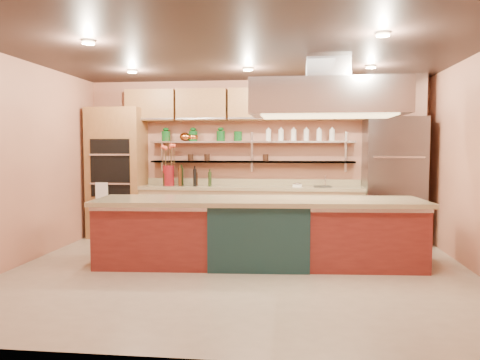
# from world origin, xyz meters

# --- Properties ---
(floor) EXTENTS (6.00, 5.00, 0.02)m
(floor) POSITION_xyz_m (0.00, 0.00, -0.01)
(floor) COLOR tan
(floor) RESTS_ON ground
(ceiling) EXTENTS (6.00, 5.00, 0.02)m
(ceiling) POSITION_xyz_m (0.00, 0.00, 2.80)
(ceiling) COLOR black
(ceiling) RESTS_ON wall_back
(wall_back) EXTENTS (6.00, 0.04, 2.80)m
(wall_back) POSITION_xyz_m (0.00, 2.50, 1.40)
(wall_back) COLOR #B06F53
(wall_back) RESTS_ON floor
(wall_front) EXTENTS (6.00, 0.04, 2.80)m
(wall_front) POSITION_xyz_m (0.00, -2.50, 1.40)
(wall_front) COLOR #B06F53
(wall_front) RESTS_ON floor
(wall_left) EXTENTS (0.04, 5.00, 2.80)m
(wall_left) POSITION_xyz_m (-3.00, 0.00, 1.40)
(wall_left) COLOR #B06F53
(wall_left) RESTS_ON floor
(oven_stack) EXTENTS (0.95, 0.64, 2.30)m
(oven_stack) POSITION_xyz_m (-2.45, 2.18, 1.15)
(oven_stack) COLOR #966436
(oven_stack) RESTS_ON floor
(refrigerator) EXTENTS (0.95, 0.72, 2.10)m
(refrigerator) POSITION_xyz_m (2.35, 2.14, 1.05)
(refrigerator) COLOR slate
(refrigerator) RESTS_ON floor
(back_counter) EXTENTS (3.84, 0.64, 0.93)m
(back_counter) POSITION_xyz_m (-0.05, 2.20, 0.47)
(back_counter) COLOR tan
(back_counter) RESTS_ON floor
(wall_shelf_lower) EXTENTS (3.60, 0.26, 0.03)m
(wall_shelf_lower) POSITION_xyz_m (-0.05, 2.37, 1.35)
(wall_shelf_lower) COLOR silver
(wall_shelf_lower) RESTS_ON wall_back
(wall_shelf_upper) EXTENTS (3.60, 0.26, 0.03)m
(wall_shelf_upper) POSITION_xyz_m (-0.05, 2.37, 1.70)
(wall_shelf_upper) COLOR silver
(wall_shelf_upper) RESTS_ON wall_back
(upper_cabinets) EXTENTS (4.60, 0.36, 0.55)m
(upper_cabinets) POSITION_xyz_m (0.00, 2.32, 2.35)
(upper_cabinets) COLOR #966436
(upper_cabinets) RESTS_ON wall_back
(range_hood) EXTENTS (2.00, 1.00, 0.45)m
(range_hood) POSITION_xyz_m (1.12, 0.42, 2.25)
(range_hood) COLOR silver
(range_hood) RESTS_ON ceiling
(ceiling_downlights) EXTENTS (4.00, 2.80, 0.02)m
(ceiling_downlights) POSITION_xyz_m (0.00, 0.20, 2.77)
(ceiling_downlights) COLOR #FFE5A5
(ceiling_downlights) RESTS_ON ceiling
(island) EXTENTS (4.39, 1.24, 0.90)m
(island) POSITION_xyz_m (0.22, 0.42, 0.45)
(island) COLOR maroon
(island) RESTS_ON floor
(flower_vase) EXTENTS (0.20, 0.20, 0.36)m
(flower_vase) POSITION_xyz_m (-1.50, 2.15, 1.11)
(flower_vase) COLOR maroon
(flower_vase) RESTS_ON back_counter
(oil_bottle_cluster) EXTENTS (0.95, 0.47, 0.29)m
(oil_bottle_cluster) POSITION_xyz_m (-1.15, 2.15, 1.08)
(oil_bottle_cluster) COLOR black
(oil_bottle_cluster) RESTS_ON back_counter
(kitchen_scale) EXTENTS (0.18, 0.15, 0.09)m
(kitchen_scale) POSITION_xyz_m (0.76, 2.15, 0.97)
(kitchen_scale) COLOR white
(kitchen_scale) RESTS_ON back_counter
(bar_faucet) EXTENTS (0.03, 0.03, 0.20)m
(bar_faucet) POSITION_xyz_m (1.24, 2.25, 1.03)
(bar_faucet) COLOR white
(bar_faucet) RESTS_ON back_counter
(copper_kettle) EXTENTS (0.21, 0.21, 0.16)m
(copper_kettle) POSITION_xyz_m (-1.25, 2.37, 1.79)
(copper_kettle) COLOR #BC622B
(copper_kettle) RESTS_ON wall_shelf_upper
(green_canister) EXTENTS (0.17, 0.17, 0.17)m
(green_canister) POSITION_xyz_m (-0.29, 2.37, 1.80)
(green_canister) COLOR #0F4617
(green_canister) RESTS_ON wall_shelf_upper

